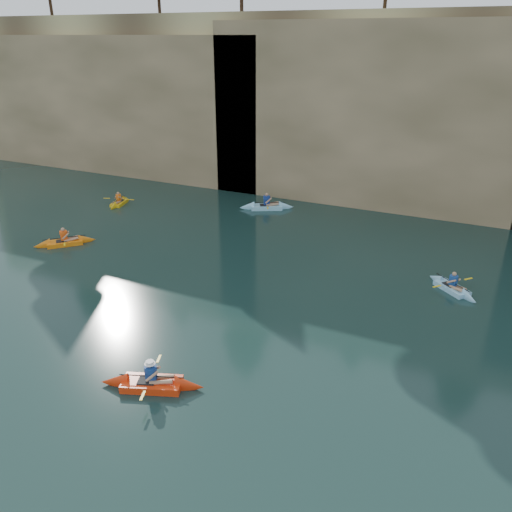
% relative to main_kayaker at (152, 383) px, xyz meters
% --- Properties ---
extents(ground, '(160.00, 160.00, 0.00)m').
position_rel_main_kayaker_xyz_m(ground, '(1.22, -1.29, -0.16)').
color(ground, black).
rests_on(ground, ground).
extents(cliff, '(70.00, 16.00, 12.00)m').
position_rel_main_kayaker_xyz_m(cliff, '(1.22, 28.71, 5.84)').
color(cliff, tan).
rests_on(cliff, ground).
extents(cliff_slab_west, '(26.00, 2.40, 10.56)m').
position_rel_main_kayaker_xyz_m(cliff_slab_west, '(-18.78, 21.31, 5.12)').
color(cliff_slab_west, tan).
rests_on(cliff_slab_west, ground).
extents(cliff_slab_center, '(24.00, 2.40, 11.40)m').
position_rel_main_kayaker_xyz_m(cliff_slab_center, '(3.22, 21.31, 5.54)').
color(cliff_slab_center, tan).
rests_on(cliff_slab_center, ground).
extents(sea_cave_west, '(4.50, 1.00, 4.00)m').
position_rel_main_kayaker_xyz_m(sea_cave_west, '(-16.78, 20.66, 1.84)').
color(sea_cave_west, black).
rests_on(sea_cave_west, ground).
extents(sea_cave_center, '(3.50, 1.00, 3.20)m').
position_rel_main_kayaker_xyz_m(sea_cave_center, '(-2.78, 20.66, 1.44)').
color(sea_cave_center, black).
rests_on(sea_cave_center, ground).
extents(main_kayaker, '(3.36, 2.14, 1.23)m').
position_rel_main_kayaker_xyz_m(main_kayaker, '(0.00, 0.00, 0.00)').
color(main_kayaker, '#F0340E').
rests_on(main_kayaker, ground).
extents(kayaker_orange, '(2.71, 2.73, 1.19)m').
position_rel_main_kayaker_xyz_m(kayaker_orange, '(-11.13, 7.69, -0.02)').
color(kayaker_orange, orange).
rests_on(kayaker_orange, ground).
extents(kayaker_ltblue_near, '(2.53, 2.33, 1.09)m').
position_rel_main_kayaker_xyz_m(kayaker_ltblue_near, '(7.91, 10.89, -0.03)').
color(kayaker_ltblue_near, '#8FCFF0').
rests_on(kayaker_ltblue_near, ground).
extents(kayaker_yellow, '(2.05, 2.63, 1.04)m').
position_rel_main_kayaker_xyz_m(kayaker_yellow, '(-13.00, 14.40, -0.03)').
color(kayaker_yellow, yellow).
rests_on(kayaker_yellow, ground).
extents(kayaker_ltblue_mid, '(3.43, 2.32, 1.32)m').
position_rel_main_kayaker_xyz_m(kayaker_ltblue_mid, '(-3.87, 17.62, -0.00)').
color(kayaker_ltblue_mid, '#94DBF8').
rests_on(kayaker_ltblue_mid, ground).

